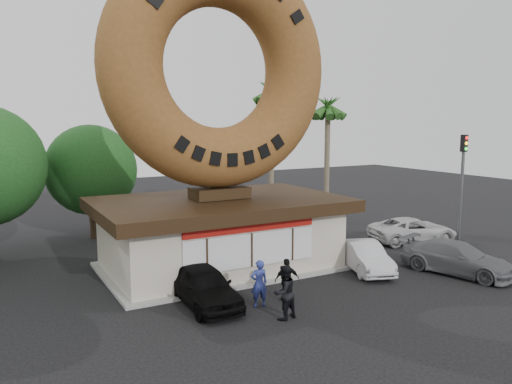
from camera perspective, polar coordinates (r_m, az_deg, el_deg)
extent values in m
plane|color=black|center=(18.79, 3.83, -13.20)|extent=(90.00, 90.00, 0.00)
cube|color=beige|center=(23.39, -4.13, -5.06)|extent=(10.00, 6.00, 3.00)
cube|color=#999993|center=(23.75, -4.09, -8.41)|extent=(10.60, 6.60, 0.15)
cube|color=#3F3F3F|center=(23.08, -4.17, -1.31)|extent=(10.00, 6.00, 0.10)
cube|color=black|center=(23.09, -4.17, -1.43)|extent=(11.20, 7.20, 0.55)
cube|color=silver|center=(20.73, -0.57, -6.62)|extent=(6.00, 0.12, 1.40)
cube|color=#A1130D|center=(20.48, -0.54, -3.93)|extent=(6.00, 0.10, 0.45)
cube|color=black|center=(23.01, -4.18, -0.08)|extent=(2.60, 1.40, 0.50)
torus|color=brown|center=(22.89, -4.33, 13.91)|extent=(10.68, 2.72, 10.68)
cylinder|color=#473321|center=(30.68, -18.11, -2.41)|extent=(0.44, 0.44, 2.86)
sphere|color=#1A4317|center=(30.33, -18.33, 2.43)|extent=(5.20, 5.20, 5.20)
cylinder|color=#726651|center=(33.44, 1.76, 4.14)|extent=(0.36, 0.36, 9.00)
cylinder|color=#726651|center=(34.18, 8.11, 3.31)|extent=(0.36, 0.36, 8.00)
cylinder|color=#59595E|center=(31.72, -15.11, 2.74)|extent=(0.18, 0.18, 8.00)
cylinder|color=#59595E|center=(31.84, -13.78, 9.83)|extent=(1.80, 0.12, 0.12)
cube|color=#59595E|center=(32.09, -12.21, 9.78)|extent=(0.45, 0.20, 0.12)
cylinder|color=#59595E|center=(30.28, 22.42, 0.25)|extent=(0.18, 0.18, 6.00)
cube|color=black|center=(30.06, 22.68, 5.17)|extent=(0.30, 0.28, 0.95)
sphere|color=red|center=(29.96, 22.94, 5.72)|extent=(0.18, 0.18, 0.18)
sphere|color=yellow|center=(29.97, 22.91, 5.15)|extent=(0.18, 0.18, 0.18)
sphere|color=green|center=(29.98, 22.88, 4.58)|extent=(0.18, 0.18, 0.18)
imported|color=navy|center=(18.67, 0.36, -10.41)|extent=(0.71, 0.53, 1.78)
imported|color=black|center=(17.58, 3.23, -11.36)|extent=(1.07, 0.91, 1.93)
imported|color=black|center=(19.30, 3.57, -9.99)|extent=(1.05, 0.66, 1.66)
imported|color=black|center=(18.99, -5.90, -10.64)|extent=(1.83, 4.34, 1.46)
imported|color=#B7B8BD|center=(23.56, 12.29, -7.21)|extent=(2.64, 4.30, 1.34)
imported|color=slate|center=(24.36, 21.99, -7.00)|extent=(3.41, 5.33, 1.44)
imported|color=silver|center=(29.74, 17.49, -4.15)|extent=(5.37, 3.36, 1.39)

